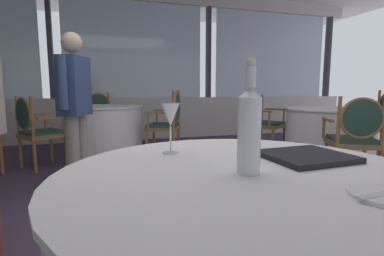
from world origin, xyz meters
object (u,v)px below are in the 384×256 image
object	(u,v)px
dining_chair_2_0	(35,127)
water_bottle	(249,128)
dining_chair_1_2	(356,134)
dining_chair_1_1	(262,119)
dining_chair_2_2	(99,114)
wine_glass	(170,116)
menu_book	(306,156)
dining_chair_2_1	(169,119)
diner_person_1	(75,103)

from	to	relation	value
dining_chair_2_0	water_bottle	bearing A→B (deg)	-104.13
water_bottle	dining_chair_1_2	world-z (taller)	water_bottle
dining_chair_1_1	dining_chair_1_2	distance (m)	1.74
dining_chair_1_1	dining_chair_2_2	xyz separation A→B (m)	(-2.53, 1.59, 0.00)
dining_chair_2_2	dining_chair_2_0	bearing A→B (deg)	-29.94
water_bottle	dining_chair_1_1	world-z (taller)	water_bottle
wine_glass	dining_chair_1_1	bearing A→B (deg)	54.20
dining_chair_1_1	dining_chair_1_2	bearing A→B (deg)	-30.05
dining_chair_1_1	dining_chair_2_0	world-z (taller)	dining_chair_2_0
menu_book	dining_chair_2_1	distance (m)	3.34
dining_chair_2_0	dining_chair_2_1	bearing A→B (deg)	-30.12
dining_chair_1_1	diner_person_1	xyz separation A→B (m)	(-2.67, -1.00, 0.33)
menu_book	dining_chair_2_1	bearing A→B (deg)	82.90
water_bottle	dining_chair_1_2	bearing A→B (deg)	37.35
dining_chair_1_1	dining_chair_2_1	bearing A→B (deg)	-127.48
wine_glass	dining_chair_1_1	distance (m)	3.66
wine_glass	menu_book	bearing A→B (deg)	-26.78
wine_glass	dining_chair_2_1	xyz separation A→B (m)	(0.65, 3.10, -0.33)
dining_chair_1_2	dining_chair_2_2	distance (m)	4.22
dining_chair_1_2	diner_person_1	distance (m)	2.85
wine_glass	dining_chair_1_1	size ratio (longest dim) A/B	0.22
diner_person_1	wine_glass	bearing A→B (deg)	-54.17
dining_chair_1_1	dining_chair_2_0	distance (m)	3.26
wine_glass	dining_chair_2_1	world-z (taller)	dining_chair_2_1
water_bottle	dining_chair_2_1	xyz separation A→B (m)	(0.48, 3.43, -0.32)
wine_glass	dining_chair_2_2	size ratio (longest dim) A/B	0.21
dining_chair_2_0	dining_chair_2_2	world-z (taller)	dining_chair_2_2
wine_glass	menu_book	xyz separation A→B (m)	(0.45, -0.23, -0.14)
wine_glass	dining_chair_1_2	bearing A→B (deg)	28.96
wine_glass	diner_person_1	bearing A→B (deg)	105.46
dining_chair_1_1	diner_person_1	distance (m)	2.87
water_bottle	dining_chair_2_1	size ratio (longest dim) A/B	0.34
dining_chair_2_2	diner_person_1	world-z (taller)	diner_person_1
diner_person_1	dining_chair_2_1	bearing A→B (deg)	64.20
water_bottle	dining_chair_2_2	distance (m)	4.92
menu_book	dining_chair_1_1	size ratio (longest dim) A/B	0.31
dining_chair_1_2	dining_chair_2_0	world-z (taller)	dining_chair_1_2
diner_person_1	menu_book	bearing A→B (deg)	-45.16
water_bottle	wine_glass	world-z (taller)	water_bottle
dining_chair_2_0	dining_chair_1_1	bearing A→B (deg)	-35.20
water_bottle	wine_glass	bearing A→B (deg)	116.86
water_bottle	dining_chair_1_1	bearing A→B (deg)	59.15
wine_glass	dining_chair_2_2	distance (m)	4.57
dining_chair_2_0	dining_chair_2_1	distance (m)	1.78
water_bottle	dining_chair_1_2	xyz separation A→B (m)	(2.02, 1.54, -0.34)
menu_book	water_bottle	bearing A→B (deg)	-164.15
menu_book	diner_person_1	distance (m)	2.41
dining_chair_2_0	dining_chair_2_2	size ratio (longest dim) A/B	0.97
dining_chair_1_1	diner_person_1	size ratio (longest dim) A/B	0.59
water_bottle	dining_chair_2_1	world-z (taller)	water_bottle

